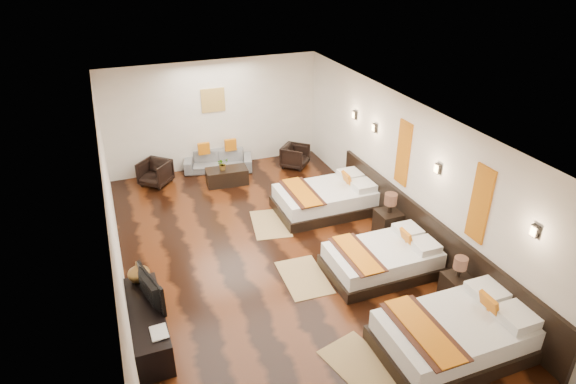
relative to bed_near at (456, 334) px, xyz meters
name	(u,v)px	position (x,y,z in m)	size (l,w,h in m)	color
floor	(278,263)	(-1.70, 2.99, -0.29)	(5.50, 9.50, 0.01)	black
ceiling	(277,121)	(-1.70, 2.99, 2.51)	(5.50, 9.50, 0.01)	white
back_wall	(214,115)	(-1.70, 7.74, 1.11)	(5.50, 0.01, 2.80)	silver
left_wall	(114,227)	(-4.45, 2.99, 1.11)	(0.01, 9.50, 2.80)	silver
right_wall	(411,173)	(1.05, 2.99, 1.11)	(0.01, 9.50, 2.80)	silver
headboard_panel	(427,236)	(1.01, 2.19, 0.16)	(0.08, 6.60, 0.90)	black
bed_near	(456,334)	(0.00, 0.00, 0.00)	(2.25, 1.42, 0.86)	black
bed_mid	(383,259)	(0.00, 2.07, -0.03)	(2.01, 1.26, 0.77)	black
bed_far	(326,198)	(0.00, 4.50, -0.01)	(2.19, 1.38, 0.84)	black
nightstand_a	(456,284)	(0.75, 0.96, 0.00)	(0.42, 0.42, 0.83)	black
nightstand_b	(388,220)	(0.75, 3.12, 0.03)	(0.47, 0.47, 0.93)	black
jute_mat_near	(363,366)	(-1.43, 0.19, -0.29)	(0.75, 1.20, 0.01)	#9A7D4E
jute_mat_mid	(304,277)	(-1.42, 2.39, -0.29)	(0.75, 1.20, 0.01)	#9A7D4E
jute_mat_far	(270,224)	(-1.37, 4.37, -0.29)	(0.75, 1.20, 0.01)	#9A7D4E
tv_console	(148,324)	(-4.20, 1.86, -0.02)	(0.50, 1.80, 0.55)	black
tv	(146,290)	(-4.15, 1.99, 0.51)	(0.88, 0.12, 0.50)	black
book	(150,335)	(-4.20, 1.29, 0.27)	(0.23, 0.31, 0.03)	black
figurine	(139,271)	(-4.20, 2.61, 0.44)	(0.35, 0.35, 0.36)	brown
sofa	(218,161)	(-1.74, 7.44, -0.04)	(1.73, 0.68, 0.50)	slate
armchair_left	(155,173)	(-3.38, 7.18, 0.01)	(0.66, 0.68, 0.61)	black
armchair_right	(295,156)	(0.22, 6.92, 0.00)	(0.63, 0.65, 0.59)	black
coffee_table	(227,176)	(-1.74, 6.57, -0.09)	(1.00, 0.50, 0.40)	black
table_plant	(223,164)	(-1.82, 6.57, 0.26)	(0.27, 0.24, 0.30)	#20541C
orange_panel_a	(480,204)	(1.03, 1.09, 1.41)	(0.04, 0.40, 1.30)	#D86014
orange_panel_b	(403,153)	(1.03, 3.29, 1.41)	(0.04, 0.40, 1.30)	#D86014
sconce_near	(535,231)	(1.01, -0.01, 1.56)	(0.07, 0.12, 0.18)	black
sconce_mid	(438,169)	(1.01, 2.19, 1.56)	(0.07, 0.12, 0.18)	black
sconce_far	(374,128)	(1.01, 4.39, 1.56)	(0.07, 0.12, 0.18)	black
sconce_lounge	(354,115)	(1.01, 5.29, 1.56)	(0.07, 0.12, 0.18)	black
gold_artwork	(213,100)	(-1.70, 7.72, 1.51)	(0.60, 0.04, 0.60)	#AD873F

